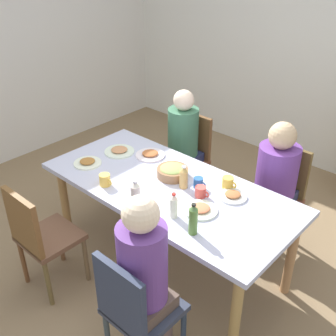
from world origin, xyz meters
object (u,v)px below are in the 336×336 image
object	(u,v)px
plate_3	(233,196)
bottle_3	(174,206)
plate_4	(88,162)
chair_2	(40,235)
bottle_0	(184,178)
bottle_2	(136,194)
cup_3	(228,183)
person_0	(182,139)
person_1	(144,271)
plate_2	(150,154)
cup_2	(199,183)
bowl_0	(173,171)
cup_1	(105,180)
bottle_1	(193,220)
chair_0	(188,154)
plate_1	(201,209)
plate_0	(119,151)
dining_table	(168,194)
cup_0	(201,192)
person_3	(276,175)
chair_1	(134,309)
chair_3	(278,191)

from	to	relation	value
plate_3	bottle_3	distance (m)	0.49
plate_4	chair_2	bearing A→B (deg)	-71.59
bottle_0	bottle_3	distance (m)	0.37
plate_4	bottle_2	bearing A→B (deg)	-11.17
cup_3	bottle_2	distance (m)	0.71
person_0	person_1	distance (m)	1.80
plate_2	cup_2	size ratio (longest dim) A/B	2.34
plate_3	bowl_0	world-z (taller)	bowl_0
cup_1	bottle_1	size ratio (longest dim) A/B	0.53
plate_4	bottle_3	bearing A→B (deg)	-3.39
cup_3	bottle_3	size ratio (longest dim) A/B	0.64
chair_0	plate_2	size ratio (longest dim) A/B	3.59
plate_1	cup_1	world-z (taller)	cup_1
bottle_2	person_1	bearing A→B (deg)	-39.66
plate_1	bottle_2	bearing A→B (deg)	-145.43
plate_0	plate_1	world-z (taller)	same
chair_0	bottle_3	xyz separation A→B (m)	(0.79, -1.10, 0.33)
chair_0	plate_4	bearing A→B (deg)	-101.40
dining_table	cup_0	world-z (taller)	cup_0
bottle_1	cup_0	bearing A→B (deg)	121.47
bottle_0	bottle_1	size ratio (longest dim) A/B	0.81
person_1	plate_2	size ratio (longest dim) A/B	5.01
person_3	plate_3	xyz separation A→B (m)	(-0.04, -0.56, 0.06)
chair_1	cup_3	xyz separation A→B (m)	(-0.14, 1.11, 0.29)
chair_0	bottle_2	size ratio (longest dim) A/B	4.35
chair_1	plate_2	xyz separation A→B (m)	(-0.92, 1.08, 0.26)
plate_1	cup_2	bearing A→B (deg)	131.35
chair_0	plate_0	size ratio (longest dim) A/B	3.50
cup_1	bottle_2	world-z (taller)	bottle_2
plate_4	bottle_0	world-z (taller)	bottle_0
chair_0	bottle_0	distance (m)	1.04
bottle_1	plate_0	bearing A→B (deg)	160.17
bowl_0	cup_1	bearing A→B (deg)	-123.45
plate_0	plate_4	size ratio (longest dim) A/B	1.13
person_3	bottle_1	size ratio (longest dim) A/B	5.20
person_1	plate_1	bearing A→B (deg)	99.65
bottle_0	chair_2	bearing A→B (deg)	-123.94
chair_3	plate_0	bearing A→B (deg)	-147.88
person_0	cup_3	xyz separation A→B (m)	(0.85, -0.47, 0.09)
cup_2	bottle_3	bearing A→B (deg)	-75.36
bowl_0	plate_4	bearing A→B (deg)	-153.27
cup_2	plate_4	bearing A→B (deg)	-159.46
chair_2	chair_1	bearing A→B (deg)	0.00
plate_2	bottle_3	xyz separation A→B (m)	(0.72, -0.51, 0.07)
cup_0	bottle_3	distance (m)	0.32
chair_3	plate_2	size ratio (longest dim) A/B	3.59
person_0	bottle_2	distance (m)	1.22
dining_table	plate_4	bearing A→B (deg)	-163.80
chair_2	person_3	xyz separation A→B (m)	(1.00, 1.59, 0.20)
chair_1	cup_0	size ratio (longest dim) A/B	7.68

